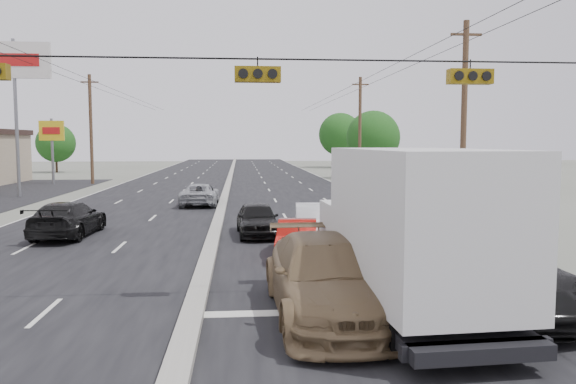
% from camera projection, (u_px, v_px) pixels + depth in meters
% --- Properties ---
extents(ground, '(200.00, 200.00, 0.00)m').
position_uv_depth(ground, '(195.00, 310.00, 13.14)').
color(ground, '#606356').
rests_on(ground, ground).
extents(road_surface, '(20.00, 160.00, 0.02)m').
position_uv_depth(road_surface, '(226.00, 193.00, 42.91)').
color(road_surface, black).
rests_on(road_surface, ground).
extents(center_median, '(0.50, 160.00, 0.20)m').
position_uv_depth(center_median, '(226.00, 192.00, 42.90)').
color(center_median, gray).
rests_on(center_median, ground).
extents(utility_pole_left_c, '(1.60, 0.30, 10.00)m').
position_uv_depth(utility_pole_left_c, '(91.00, 128.00, 51.31)').
color(utility_pole_left_c, '#422D1E').
rests_on(utility_pole_left_c, ground).
extents(utility_pole_right_b, '(1.60, 0.30, 10.00)m').
position_uv_depth(utility_pole_right_b, '(464.00, 118.00, 28.63)').
color(utility_pole_right_b, '#422D1E').
rests_on(utility_pole_right_b, ground).
extents(utility_pole_right_c, '(1.60, 0.30, 10.00)m').
position_uv_depth(utility_pole_right_c, '(360.00, 129.00, 53.43)').
color(utility_pole_right_c, '#422D1E').
rests_on(utility_pole_right_c, ground).
extents(traffic_signals, '(25.00, 0.30, 0.54)m').
position_uv_depth(traffic_signals, '(253.00, 73.00, 12.76)').
color(traffic_signals, black).
rests_on(traffic_signals, ground).
extents(pole_sign_billboard, '(5.00, 0.25, 11.00)m').
position_uv_depth(pole_sign_billboard, '(14.00, 70.00, 38.89)').
color(pole_sign_billboard, slate).
rests_on(pole_sign_billboard, ground).
extents(pole_sign_far, '(2.20, 0.25, 6.00)m').
position_uv_depth(pole_sign_far, '(52.00, 136.00, 51.08)').
color(pole_sign_far, slate).
rests_on(pole_sign_far, ground).
extents(tree_left_far, '(4.80, 4.80, 6.12)m').
position_uv_depth(tree_left_far, '(56.00, 143.00, 70.47)').
color(tree_left_far, '#382619').
rests_on(tree_left_far, ground).
extents(tree_right_mid, '(5.60, 5.60, 7.14)m').
position_uv_depth(tree_right_mid, '(373.00, 137.00, 58.68)').
color(tree_right_mid, '#382619').
rests_on(tree_right_mid, ground).
extents(tree_right_far, '(6.40, 6.40, 8.16)m').
position_uv_depth(tree_right_far, '(340.00, 134.00, 83.51)').
color(tree_right_far, '#382619').
rests_on(tree_right_far, ground).
extents(box_truck, '(3.02, 7.57, 3.77)m').
position_uv_depth(box_truck, '(410.00, 232.00, 12.38)').
color(box_truck, black).
rests_on(box_truck, ground).
extents(tan_sedan, '(2.63, 6.13, 1.76)m').
position_uv_depth(tan_sedan, '(327.00, 279.00, 12.50)').
color(tan_sedan, olive).
rests_on(tan_sedan, ground).
extents(red_sedan, '(1.81, 3.90, 1.24)m').
position_uv_depth(red_sedan, '(297.00, 239.00, 19.07)').
color(red_sedan, '#970F09').
rests_on(red_sedan, ground).
extents(black_suv, '(3.20, 6.18, 1.66)m').
position_uv_depth(black_suv, '(494.00, 274.00, 13.13)').
color(black_suv, black).
rests_on(black_suv, ground).
extents(queue_car_a, '(1.84, 4.16, 1.39)m').
position_uv_depth(queue_car_a, '(257.00, 219.00, 23.35)').
color(queue_car_a, black).
rests_on(queue_car_a, ground).
extents(queue_car_b, '(1.99, 4.76, 1.53)m').
position_uv_depth(queue_car_b, '(317.00, 225.00, 21.26)').
color(queue_car_b, silver).
rests_on(queue_car_b, ground).
extents(queue_car_d, '(2.19, 4.72, 1.34)m').
position_uv_depth(queue_car_d, '(455.00, 236.00, 19.34)').
color(queue_car_d, '#0F1C4E').
rests_on(queue_car_d, ground).
extents(oncoming_near, '(2.26, 5.11, 1.46)m').
position_uv_depth(oncoming_near, '(68.00, 219.00, 23.10)').
color(oncoming_near, black).
rests_on(oncoming_near, ground).
extents(oncoming_far, '(2.24, 4.81, 1.34)m').
position_uv_depth(oncoming_far, '(200.00, 195.00, 34.42)').
color(oncoming_far, '#979A9E').
rests_on(oncoming_far, ground).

